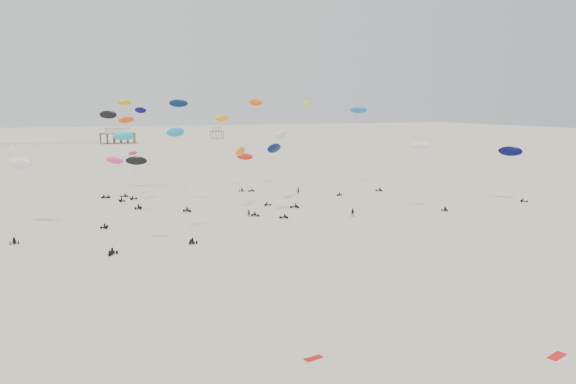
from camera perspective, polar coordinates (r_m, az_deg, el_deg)
name	(u,v)px	position (r m, az deg, el deg)	size (l,w,h in m)	color
ground_plane	(179,168)	(213.74, -11.00, 2.42)	(900.00, 900.00, 0.00)	beige
pavilion_main	(117,137)	(360.66, -16.94, 5.40)	(21.00, 13.00, 9.80)	brown
pavilion_small	(217,134)	(401.69, -7.23, 5.92)	(9.00, 7.00, 8.00)	brown
pier_fence	(25,144)	(360.58, -25.19, 4.40)	(80.20, 0.20, 1.50)	black
rig_0	(181,129)	(129.47, -10.85, 6.28)	(4.89, 11.73, 24.75)	black
rig_1	(121,125)	(152.69, -16.65, 6.55)	(8.44, 9.43, 25.18)	black
rig_2	(315,126)	(150.06, 2.80, 6.68)	(7.03, 14.03, 25.63)	black
rig_3	(126,197)	(93.26, -16.09, -0.49)	(7.73, 6.61, 15.12)	black
rig_4	(271,158)	(119.12, -1.71, 3.45)	(8.26, 4.60, 15.37)	black
rig_5	(130,147)	(133.76, -15.73, 4.47)	(4.79, 10.07, 20.83)	black
rig_6	(512,156)	(145.89, 21.76, 3.43)	(6.06, 6.69, 13.60)	black
rig_7	(250,167)	(129.89, -3.90, 2.55)	(7.80, 4.95, 12.46)	black
rig_8	(19,175)	(116.11, -25.69, 1.61)	(5.85, 18.22, 17.73)	black
rig_9	(136,133)	(152.85, -15.19, 5.78)	(8.64, 10.12, 23.16)	black
rig_10	(283,146)	(132.41, -0.49, 4.68)	(5.38, 11.69, 17.86)	black
rig_11	(133,175)	(146.90, -15.47, 1.68)	(3.63, 8.96, 12.10)	black
rig_12	(227,130)	(156.02, -6.22, 6.30)	(9.04, 10.36, 21.42)	black
rig_13	(361,121)	(164.11, 7.44, 7.17)	(5.41, 17.24, 24.70)	black
rig_14	(122,142)	(159.33, -16.55, 4.89)	(10.54, 16.02, 19.69)	black
rig_15	(116,166)	(143.51, -17.10, 2.56)	(5.42, 7.34, 11.14)	black
rig_16	(253,120)	(157.92, -3.58, 7.34)	(9.38, 10.44, 25.34)	black
rig_17	(248,162)	(123.18, -4.12, 3.03)	(8.42, 16.05, 18.27)	black
rig_18	(428,164)	(127.71, 14.01, 2.79)	(7.93, 6.36, 15.37)	black
rig_20	(107,147)	(116.37, -17.89, 4.38)	(5.04, 11.41, 22.48)	black
rig_21	(182,172)	(98.78, -10.76, 2.02)	(3.87, 9.68, 19.37)	black
spectator_0	(249,217)	(118.05, -4.00, -2.52)	(0.69, 0.47, 1.90)	black
spectator_1	(353,217)	(118.61, 6.61, -2.51)	(1.00, 0.58, 2.05)	black
spectator_3	(298,194)	(148.04, 1.04, -0.20)	(0.78, 0.54, 2.15)	black
grounded_kite_a	(557,356)	(59.87, 25.64, -14.82)	(2.20, 0.90, 0.08)	red
grounded_kite_b	(313,359)	(54.01, 2.60, -16.55)	(1.80, 0.70, 0.07)	#B9110B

